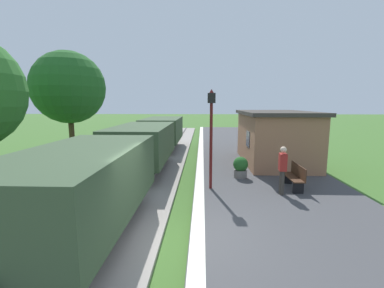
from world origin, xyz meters
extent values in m
plane|color=#3D6628|center=(0.00, 0.00, 0.00)|extent=(160.00, 160.00, 0.00)
cube|color=#424244|center=(3.20, 0.00, 0.12)|extent=(6.00, 60.00, 0.25)
cube|color=silver|center=(0.40, 0.00, 0.25)|extent=(0.36, 60.00, 0.01)
cube|color=gray|center=(-2.40, 0.00, 0.06)|extent=(3.80, 60.00, 0.12)
cube|color=slate|center=(-1.68, 0.00, 0.19)|extent=(0.07, 60.00, 0.14)
cube|color=slate|center=(-3.12, 0.00, 0.19)|extent=(0.07, 60.00, 0.14)
cube|color=#384C33|center=(-2.40, 0.08, 1.58)|extent=(2.50, 5.60, 1.60)
cube|color=black|center=(-2.40, 0.08, 0.93)|extent=(2.10, 5.15, 0.50)
cylinder|color=black|center=(-2.40, 1.87, 0.68)|extent=(1.56, 0.84, 0.84)
cylinder|color=black|center=(-2.40, -1.71, 0.68)|extent=(1.56, 0.84, 0.84)
cylinder|color=black|center=(-2.40, 3.03, 0.93)|extent=(0.20, 0.30, 0.20)
cube|color=#384C33|center=(-2.40, 6.68, 1.58)|extent=(2.50, 5.60, 1.60)
cube|color=black|center=(-2.40, 6.68, 0.93)|extent=(2.10, 5.15, 0.50)
cylinder|color=black|center=(-2.40, 8.47, 0.68)|extent=(1.56, 0.84, 0.84)
cylinder|color=black|center=(-2.40, 4.89, 0.68)|extent=(1.56, 0.84, 0.84)
cylinder|color=black|center=(-2.40, 9.63, 0.93)|extent=(0.20, 0.30, 0.20)
cylinder|color=black|center=(-2.40, 3.73, 0.93)|extent=(0.20, 0.30, 0.20)
cube|color=#384C33|center=(-2.40, 13.28, 1.58)|extent=(2.50, 5.60, 1.60)
cube|color=black|center=(-2.40, 13.28, 0.93)|extent=(2.10, 5.15, 0.50)
cylinder|color=black|center=(-2.40, 15.07, 0.68)|extent=(1.56, 0.84, 0.84)
cylinder|color=black|center=(-2.40, 11.49, 0.68)|extent=(1.56, 0.84, 0.84)
cylinder|color=black|center=(-2.40, 16.23, 0.93)|extent=(0.20, 0.30, 0.20)
cylinder|color=black|center=(-2.40, 10.33, 0.93)|extent=(0.20, 0.30, 0.20)
cube|color=#9E6B4C|center=(4.40, 8.41, 1.55)|extent=(3.20, 5.50, 2.60)
cube|color=#3D3833|center=(4.40, 8.41, 2.94)|extent=(3.50, 5.80, 0.18)
cube|color=black|center=(2.79, 7.31, 1.68)|extent=(0.03, 0.90, 0.80)
cube|color=#422819|center=(3.92, 3.89, 0.69)|extent=(0.42, 1.50, 0.04)
cube|color=#422819|center=(4.11, 3.89, 0.93)|extent=(0.04, 1.50, 0.45)
cube|color=black|center=(3.92, 3.29, 0.46)|extent=(0.38, 0.06, 0.42)
cube|color=black|center=(3.92, 4.49, 0.46)|extent=(0.38, 0.06, 0.42)
cube|color=#422819|center=(3.92, 13.69, 0.69)|extent=(0.42, 1.50, 0.04)
cube|color=#422819|center=(4.11, 13.69, 0.93)|extent=(0.04, 1.50, 0.45)
cube|color=black|center=(3.92, 13.09, 0.46)|extent=(0.38, 0.06, 0.42)
cube|color=black|center=(3.92, 14.29, 0.46)|extent=(0.38, 0.06, 0.42)
cylinder|color=#38332D|center=(3.31, 3.16, 0.68)|extent=(0.15, 0.15, 0.86)
cylinder|color=#38332D|center=(3.33, 3.32, 0.68)|extent=(0.15, 0.15, 0.86)
cube|color=maroon|center=(3.32, 3.24, 1.41)|extent=(0.28, 0.40, 0.60)
sphere|color=beige|center=(3.32, 3.24, 1.85)|extent=(0.22, 0.22, 0.22)
cylinder|color=slate|center=(2.16, 5.29, 0.42)|extent=(0.56, 0.56, 0.34)
sphere|color=#235B23|center=(2.16, 5.29, 0.85)|extent=(0.64, 0.64, 0.64)
cylinder|color=#591414|center=(0.82, 3.78, 1.85)|extent=(0.11, 0.11, 3.20)
cube|color=black|center=(0.82, 3.78, 3.63)|extent=(0.28, 0.28, 0.36)
sphere|color=#F2E5BF|center=(0.82, 3.78, 3.63)|extent=(0.20, 0.20, 0.20)
cone|color=#591414|center=(0.82, 3.78, 3.87)|extent=(0.20, 0.20, 0.16)
cylinder|color=#4C3823|center=(-6.50, 7.91, 1.43)|extent=(0.28, 0.28, 2.86)
sphere|color=#235B23|center=(-6.50, 7.91, 4.26)|extent=(3.74, 3.74, 3.74)
camera|label=1|loc=(0.50, -5.93, 3.44)|focal=24.77mm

